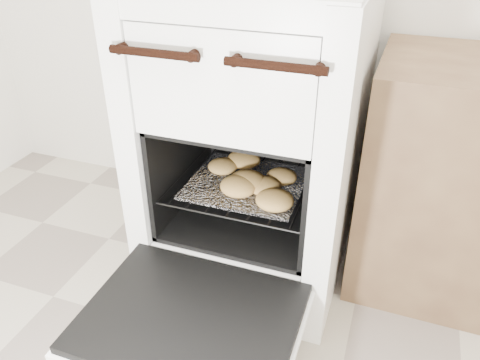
{
  "coord_description": "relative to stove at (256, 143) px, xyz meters",
  "views": [
    {
      "loc": [
        0.35,
        -0.21,
        1.19
      ],
      "look_at": [
        -0.07,
        0.98,
        0.44
      ],
      "focal_mm": 35.0,
      "sensor_mm": 36.0,
      "label": 1
    }
  ],
  "objects": [
    {
      "name": "oven_rack",
      "position": [
        -0.0,
        -0.07,
        -0.11
      ],
      "size": [
        0.48,
        0.46,
        0.01
      ],
      "color": "black",
      "rests_on": "stove"
    },
    {
      "name": "oven_door",
      "position": [
        -0.0,
        -0.55,
        -0.27
      ],
      "size": [
        0.59,
        0.46,
        0.04
      ],
      "color": "black",
      "rests_on": "stove"
    },
    {
      "name": "stove",
      "position": [
        0.0,
        0.0,
        0.0
      ],
      "size": [
        0.65,
        0.73,
        1.0
      ],
      "color": "white",
      "rests_on": "ground"
    },
    {
      "name": "foil_sheet",
      "position": [
        -0.0,
        -0.09,
        -0.1
      ],
      "size": [
        0.37,
        0.33,
        0.01
      ],
      "primitive_type": "cube",
      "color": "white",
      "rests_on": "oven_rack"
    },
    {
      "name": "baked_rolls",
      "position": [
        0.02,
        -0.11,
        -0.07
      ],
      "size": [
        0.38,
        0.37,
        0.06
      ],
      "color": "tan",
      "rests_on": "foil_sheet"
    }
  ]
}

